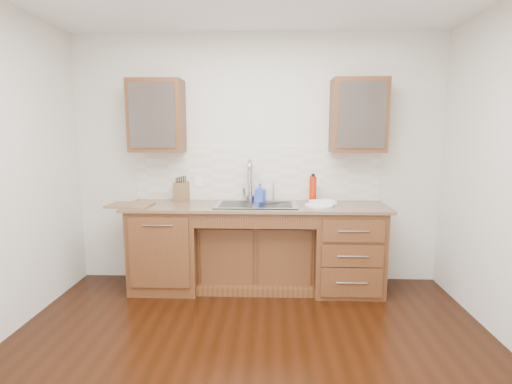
{
  "coord_description": "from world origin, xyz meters",
  "views": [
    {
      "loc": [
        0.15,
        -2.64,
        1.68
      ],
      "look_at": [
        0.0,
        1.4,
        1.05
      ],
      "focal_mm": 28.0,
      "sensor_mm": 36.0,
      "label": 1
    }
  ],
  "objects_px": {
    "water_bottle": "(313,189)",
    "plate": "(319,205)",
    "knife_block": "(182,191)",
    "soap_bottle": "(260,193)",
    "cutting_board": "(130,205)"
  },
  "relations": [
    {
      "from": "soap_bottle",
      "to": "knife_block",
      "type": "xyz_separation_m",
      "value": [
        -0.87,
        0.09,
        0.0
      ]
    },
    {
      "from": "water_bottle",
      "to": "plate",
      "type": "xyz_separation_m",
      "value": [
        0.04,
        -0.22,
        -0.13
      ]
    },
    {
      "from": "cutting_board",
      "to": "water_bottle",
      "type": "bearing_deg",
      "value": 8.73
    },
    {
      "from": "water_bottle",
      "to": "cutting_board",
      "type": "height_order",
      "value": "water_bottle"
    },
    {
      "from": "plate",
      "to": "cutting_board",
      "type": "bearing_deg",
      "value": -177.96
    },
    {
      "from": "soap_bottle",
      "to": "plate",
      "type": "bearing_deg",
      "value": 6.85
    },
    {
      "from": "plate",
      "to": "cutting_board",
      "type": "distance_m",
      "value": 1.93
    },
    {
      "from": "plate",
      "to": "knife_block",
      "type": "distance_m",
      "value": 1.5
    },
    {
      "from": "cutting_board",
      "to": "plate",
      "type": "bearing_deg",
      "value": 2.04
    },
    {
      "from": "knife_block",
      "to": "soap_bottle",
      "type": "bearing_deg",
      "value": 8.3
    },
    {
      "from": "soap_bottle",
      "to": "water_bottle",
      "type": "distance_m",
      "value": 0.57
    },
    {
      "from": "soap_bottle",
      "to": "plate",
      "type": "xyz_separation_m",
      "value": [
        0.6,
        -0.19,
        -0.09
      ]
    },
    {
      "from": "water_bottle",
      "to": "plate",
      "type": "bearing_deg",
      "value": -79.85
    },
    {
      "from": "cutting_board",
      "to": "soap_bottle",
      "type": "bearing_deg",
      "value": 11.08
    },
    {
      "from": "soap_bottle",
      "to": "knife_block",
      "type": "distance_m",
      "value": 0.87
    }
  ]
}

